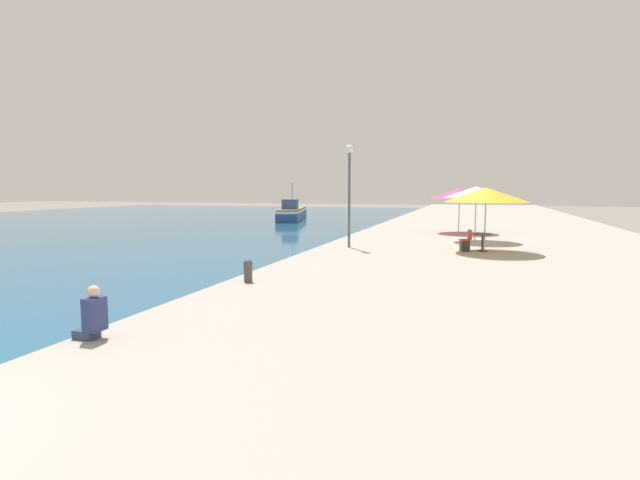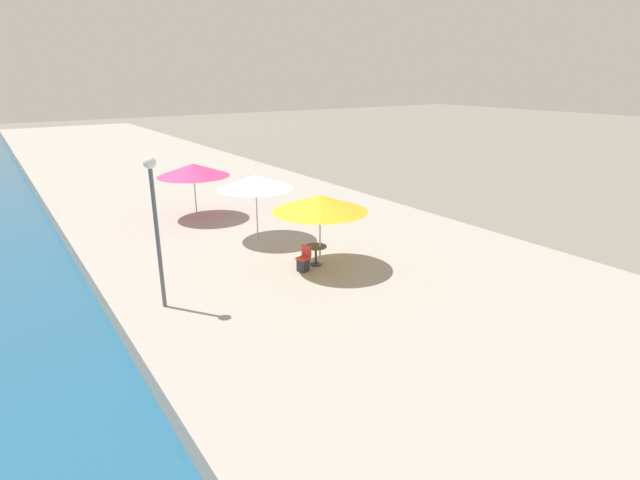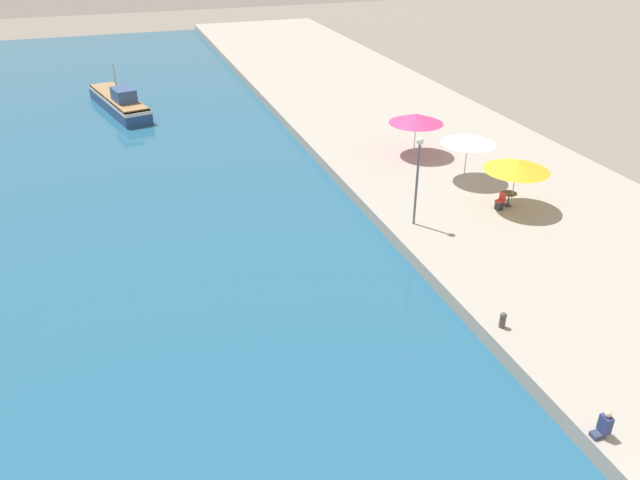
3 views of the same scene
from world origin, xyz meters
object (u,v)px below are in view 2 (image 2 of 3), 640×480
Objects in this scene: cafe_table at (316,251)px; cafe_chair_left at (304,262)px; cafe_umbrella_striped at (193,170)px; cafe_umbrella_pink at (320,203)px; lamppost at (154,208)px; cafe_umbrella_white at (256,182)px.

cafe_chair_left reaches higher than cafe_table.
cafe_umbrella_pink is at bearing -81.55° from cafe_umbrella_striped.
cafe_umbrella_pink is 0.99× the size of cafe_umbrella_striped.
cafe_chair_left is (-0.68, -0.23, -0.21)m from cafe_table.
lamppost is (-4.48, -9.05, 0.74)m from cafe_umbrella_striped.
cafe_umbrella_pink reaches higher than cafe_chair_left.
cafe_umbrella_white is at bearing -78.76° from cafe_umbrella_striped.
cafe_table is 0.18× the size of lamppost.
cafe_umbrella_striped is at bearing 63.67° from lamppost.
cafe_umbrella_striped reaches higher than cafe_table.
cafe_umbrella_pink is at bearing 1.53° from lamppost.
cafe_umbrella_pink is at bearing -103.28° from cafe_chair_left.
cafe_chair_left is at bearing -94.99° from cafe_umbrella_white.
cafe_umbrella_striped is 10.13m from lamppost.
cafe_umbrella_white is 4.79m from cafe_chair_left.
cafe_umbrella_white is at bearing 38.77° from lamppost.
cafe_umbrella_striped is 9.21m from cafe_chair_left.
cafe_umbrella_striped is at bearing 101.24° from cafe_umbrella_white.
cafe_umbrella_pink is 1.08× the size of cafe_umbrella_white.
cafe_chair_left is at bearing -161.07° from cafe_table.
cafe_umbrella_white is 0.92× the size of cafe_umbrella_striped.
cafe_umbrella_white reaches higher than cafe_umbrella_striped.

